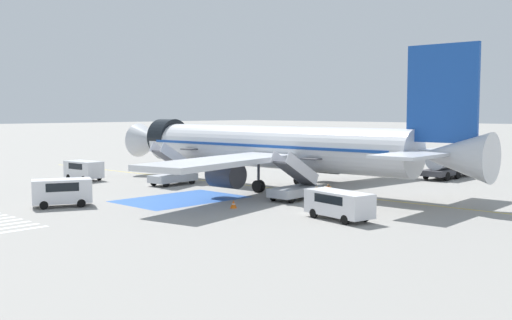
{
  "coord_description": "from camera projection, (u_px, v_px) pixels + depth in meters",
  "views": [
    {
      "loc": [
        37.84,
        -41.8,
        7.33
      ],
      "look_at": [
        0.62,
        -3.18,
        2.92
      ],
      "focal_mm": 42.0,
      "sensor_mm": 36.0,
      "label": 1
    }
  ],
  "objects": [
    {
      "name": "service_van_1",
      "position": [
        84.0,
        169.0,
        63.18
      ],
      "size": [
        4.46,
        2.49,
        2.04
      ],
      "rotation": [
        0.0,
        0.0,
        1.67
      ],
      "color": "silver",
      "rests_on": "ground_plane"
    },
    {
      "name": "traffic_cone_0",
      "position": [
        233.0,
        204.0,
        45.14
      ],
      "size": [
        0.54,
        0.54,
        0.6
      ],
      "color": "orange",
      "rests_on": "ground_plane"
    },
    {
      "name": "service_van_0",
      "position": [
        62.0,
        190.0,
        45.82
      ],
      "size": [
        3.74,
        4.82,
        2.11
      ],
      "rotation": [
        0.0,
        0.0,
        5.84
      ],
      "color": "silver",
      "rests_on": "ground_plane"
    },
    {
      "name": "apron_walkway_bar_4",
      "position": [
        4.0,
        225.0,
        38.55
      ],
      "size": [
        0.44,
        3.6,
        0.01
      ],
      "primitive_type": "cube",
      "color": "silver",
      "rests_on": "ground_plane"
    },
    {
      "name": "apron_walkway_bar_6",
      "position": [
        20.0,
        230.0,
        36.89
      ],
      "size": [
        0.44,
        3.6,
        0.01
      ],
      "primitive_type": "cube",
      "color": "silver",
      "rests_on": "ground_plane"
    },
    {
      "name": "apron_leadline_yellow",
      "position": [
        267.0,
        187.0,
        57.36
      ],
      "size": [
        74.27,
        4.09,
        0.01
      ],
      "primitive_type": "cube",
      "rotation": [
        0.0,
        0.0,
        1.62
      ],
      "color": "gold",
      "rests_on": "ground_plane"
    },
    {
      "name": "ground_crew_0",
      "position": [
        317.0,
        195.0,
        45.53
      ],
      "size": [
        0.49,
        0.43,
        1.6
      ],
      "rotation": [
        0.0,
        0.0,
        3.71
      ],
      "color": "black",
      "rests_on": "ground_plane"
    },
    {
      "name": "boarding_stairs_aft",
      "position": [
        295.0,
        188.0,
        49.39
      ],
      "size": [
        2.45,
        5.32,
        4.14
      ],
      "rotation": [
        0.0,
        0.0,
        0.05
      ],
      "color": "#ADB2BA",
      "rests_on": "ground_plane"
    },
    {
      "name": "apron_walkway_bar_5",
      "position": [
        12.0,
        227.0,
        37.72
      ],
      "size": [
        0.44,
        3.6,
        0.01
      ],
      "primitive_type": "cube",
      "color": "silver",
      "rests_on": "ground_plane"
    },
    {
      "name": "boarding_stairs_forward",
      "position": [
        173.0,
        175.0,
        59.31
      ],
      "size": [
        2.45,
        5.32,
        4.33
      ],
      "rotation": [
        0.0,
        0.0,
        0.05
      ],
      "color": "#ADB2BA",
      "rests_on": "ground_plane"
    },
    {
      "name": "airliner",
      "position": [
        273.0,
        147.0,
        56.57
      ],
      "size": [
        40.91,
        35.81,
        12.38
      ],
      "rotation": [
        0.0,
        0.0,
        1.62
      ],
      "color": "silver",
      "rests_on": "ground_plane"
    },
    {
      "name": "ground_crew_1",
      "position": [
        328.0,
        193.0,
        46.38
      ],
      "size": [
        0.49,
        0.38,
        1.68
      ],
      "rotation": [
        0.0,
        0.0,
        0.4
      ],
      "color": "#191E38",
      "rests_on": "ground_plane"
    },
    {
      "name": "service_van_2",
      "position": [
        339.0,
        203.0,
        40.26
      ],
      "size": [
        5.18,
        2.81,
        1.93
      ],
      "rotation": [
        0.0,
        0.0,
        1.4
      ],
      "color": "silver",
      "rests_on": "ground_plane"
    },
    {
      "name": "ground_plane",
      "position": [
        275.0,
        188.0,
        56.77
      ],
      "size": [
        600.0,
        600.0,
        0.0
      ],
      "primitive_type": "plane",
      "color": "gray"
    },
    {
      "name": "fuel_tanker",
      "position": [
        451.0,
        162.0,
        65.66
      ],
      "size": [
        2.84,
        10.01,
        3.45
      ],
      "rotation": [
        0.0,
        0.0,
        0.02
      ],
      "color": "#38383D",
      "rests_on": "ground_plane"
    },
    {
      "name": "apron_stand_patch_blue",
      "position": [
        181.0,
        199.0,
        49.78
      ],
      "size": [
        6.84,
        10.15,
        0.01
      ],
      "primitive_type": "cube",
      "color": "#2856A8",
      "rests_on": "ground_plane"
    }
  ]
}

